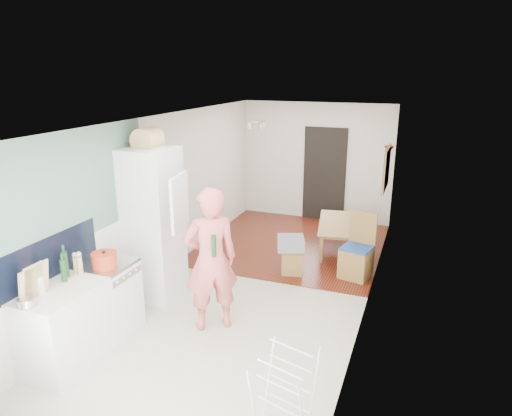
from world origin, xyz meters
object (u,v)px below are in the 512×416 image
Objects in this scene: dining_table at (344,239)px; dining_chair at (357,247)px; person at (210,247)px; stool at (292,261)px; drying_rack at (284,399)px.

dining_table is 1.15m from dining_chair.
dining_table is (1.10, 3.13, -0.86)m from person.
drying_rack is at bearing -74.95° from stool.
stool is at bearing -143.08° from person.
dining_chair is (1.48, 2.08, -0.57)m from person.
dining_chair reaches higher than stool.
stool is 3.47m from drying_rack.
dining_chair is (0.38, -1.05, 0.29)m from dining_table.
person reaches higher than dining_chair.
dining_table is at bearing 64.63° from stool.
dining_table is at bearing 109.84° from drying_rack.
drying_rack is at bearing -77.79° from dining_chair.
dining_table is at bearing -147.36° from person.
dining_chair is at bearing 104.84° from drying_rack.
drying_rack is (1.40, -1.47, -0.65)m from person.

